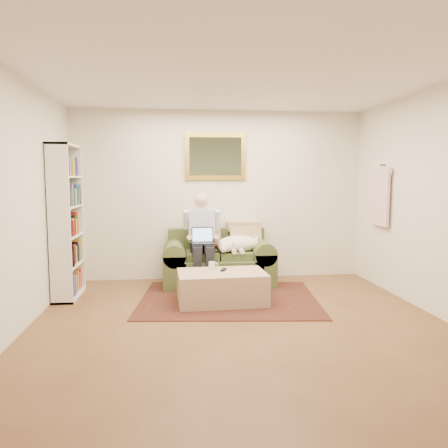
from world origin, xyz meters
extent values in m
cube|color=brown|center=(0.00, 0.00, 0.00)|extent=(4.50, 5.00, 0.01)
cube|color=white|center=(0.00, 0.00, 2.60)|extent=(4.50, 5.00, 0.01)
cube|color=silver|center=(0.00, 2.50, 1.30)|extent=(4.50, 0.01, 2.60)
cube|color=silver|center=(-2.25, 0.00, 1.30)|extent=(0.01, 5.00, 2.60)
cube|color=black|center=(-0.01, 1.24, 0.01)|extent=(2.44, 2.03, 0.01)
cube|color=#414926|center=(-0.06, 2.03, 0.20)|extent=(1.22, 0.78, 0.40)
cube|color=#414926|center=(-0.06, 2.37, 0.60)|extent=(1.47, 0.17, 0.41)
cube|color=#414926|center=(-0.70, 2.03, 0.24)|extent=(0.32, 0.78, 0.81)
cube|color=#414926|center=(0.58, 2.03, 0.24)|extent=(0.32, 0.78, 0.81)
cube|color=#414926|center=(-0.30, 1.98, 0.45)|extent=(0.46, 0.53, 0.11)
cube|color=#414926|center=(0.18, 1.98, 0.45)|extent=(0.46, 0.53, 0.11)
cube|color=black|center=(-0.30, 1.80, 0.65)|extent=(0.31, 0.22, 0.02)
cube|color=black|center=(-0.30, 1.91, 0.76)|extent=(0.31, 0.06, 0.21)
cube|color=#99BFF2|center=(-0.30, 1.90, 0.76)|extent=(0.28, 0.04, 0.19)
cube|color=tan|center=(-0.11, 1.08, 0.20)|extent=(1.12, 0.74, 0.40)
cylinder|color=white|center=(-0.22, 1.24, 0.45)|extent=(0.08, 0.08, 0.10)
cube|color=black|center=(-0.08, 1.16, 0.41)|extent=(0.10, 0.16, 0.02)
cube|color=gold|center=(-0.06, 2.48, 1.90)|extent=(0.94, 0.04, 0.72)
cube|color=gray|center=(-0.06, 2.46, 1.90)|extent=(0.80, 0.01, 0.58)
camera|label=1|loc=(-0.68, -4.27, 1.56)|focal=35.00mm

